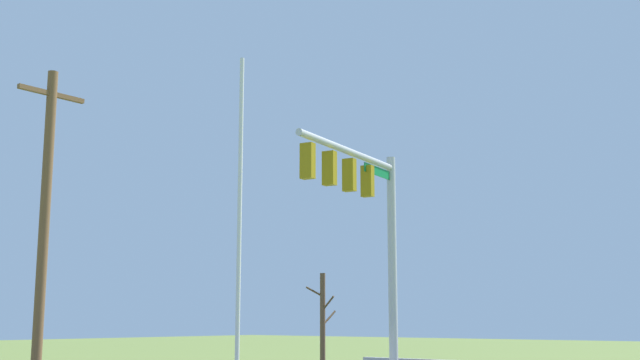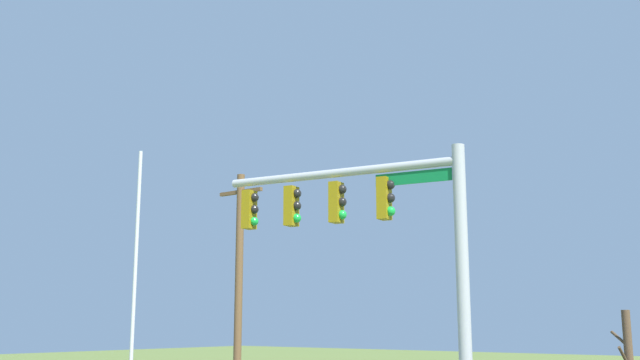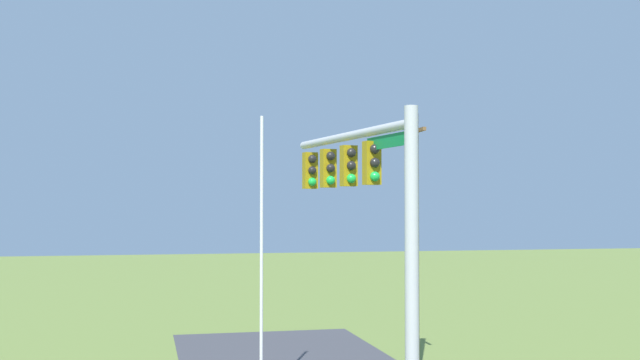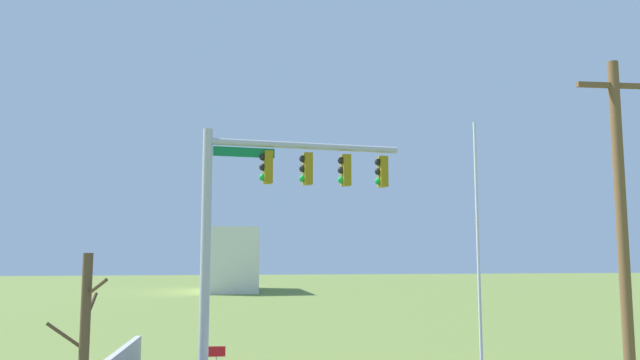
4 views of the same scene
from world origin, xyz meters
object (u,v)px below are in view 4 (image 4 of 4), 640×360
Objects in this scene: bare_tree at (84,357)px; flagpole at (478,250)px; open_sign at (216,356)px; signal_mast at (268,207)px; utility_pole at (622,236)px; distant_building at (228,259)px.

flagpole is at bearing -149.90° from bare_tree.
open_sign is (-2.22, -7.04, -1.28)m from bare_tree.
bare_tree is 3.49× the size of open_sign.
open_sign is at bearing -107.46° from bare_tree.
signal_mast is 9.34m from utility_pole.
distant_building is at bearing -88.00° from open_sign.
open_sign is (9.91, -6.32, -3.72)m from utility_pole.
open_sign is (1.53, -2.28, -4.63)m from signal_mast.
signal_mast is at bearing -128.19° from bare_tree.
utility_pole is at bearing -172.07° from distant_building.
flagpole reaches higher than signal_mast.
flagpole is 0.92× the size of distant_building.
utility_pole is 12.33m from open_sign.
utility_pole is (-1.47, 5.45, 0.37)m from flagpole.
distant_building reaches higher than open_sign.
signal_mast is 7.16m from flagpole.
bare_tree is 48.66m from distant_building.
flagpole is (-6.91, -1.41, -1.27)m from signal_mast.
utility_pole is 49.27m from distant_building.
utility_pole is at bearing 147.46° from open_sign.
signal_mast is 0.91× the size of flagpole.
flagpole is 6.99× the size of open_sign.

